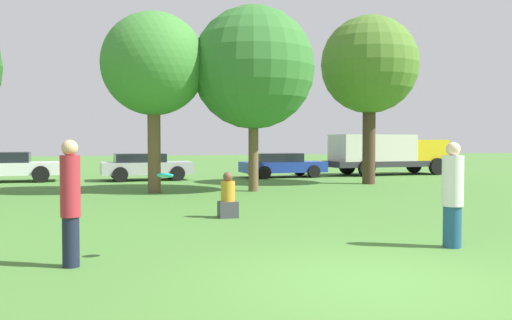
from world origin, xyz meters
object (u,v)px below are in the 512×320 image
person_thrower (70,201)px  parked_car_white (7,166)px  parked_car_silver (145,166)px  delivery_truck_yellow (387,152)px  tree_1 (154,65)px  person_catcher (453,194)px  frisbee (165,175)px  tree_2 (253,68)px  parked_car_blue (281,165)px  bystander_sitting (228,199)px  tree_3 (369,66)px

person_thrower → parked_car_white: (-3.61, 17.78, -0.25)m
parked_car_silver → delivery_truck_yellow: bearing=-0.3°
tree_1 → parked_car_silver: size_ratio=1.51×
parked_car_white → parked_car_silver: (5.90, -0.52, -0.05)m
parked_car_white → parked_car_silver: 5.92m
delivery_truck_yellow → parked_car_white: bearing=177.2°
delivery_truck_yellow → person_catcher: bearing=-118.9°
frisbee → tree_1: bearing=85.9°
parked_car_white → delivery_truck_yellow: delivery_truck_yellow is taller
parked_car_silver → tree_2: bearing=-66.3°
person_catcher → tree_1: size_ratio=0.29×
person_thrower → parked_car_blue: 19.61m
person_catcher → parked_car_white: person_catcher is taller
bystander_sitting → delivery_truck_yellow: (11.58, 13.56, 0.75)m
parked_car_white → delivery_truck_yellow: bearing=-2.8°
bystander_sitting → tree_3: size_ratio=0.16×
bystander_sitting → tree_3: (7.84, 8.25, 4.46)m
person_thrower → frisbee: person_thrower is taller
frisbee → parked_car_blue: size_ratio=0.06×
parked_car_silver → delivery_truck_yellow: (12.58, 0.66, 0.55)m
frisbee → parked_car_silver: 17.16m
bystander_sitting → tree_2: 7.83m
parked_car_white → parked_car_blue: size_ratio=1.06×
tree_1 → tree_3: bearing=9.8°
frisbee → parked_car_blue: frisbee is taller
tree_1 → tree_2: 3.48m
parked_car_blue → parked_car_white: bearing=175.3°
tree_1 → parked_car_blue: bearing=43.6°
tree_1 → delivery_truck_yellow: (12.70, 6.85, -3.22)m
parked_car_silver → delivery_truck_yellow: 12.61m
bystander_sitting → tree_1: tree_1 is taller
tree_3 → delivery_truck_yellow: bearing=54.8°
frisbee → parked_car_silver: size_ratio=0.06×
frisbee → delivery_truck_yellow: delivery_truck_yellow is taller
person_thrower → tree_3: (11.12, 12.61, 3.95)m
person_thrower → frisbee: (1.37, 0.14, 0.34)m
tree_1 → parked_car_white: (-5.77, 6.71, -3.71)m
tree_2 → parked_car_blue: (3.26, 6.77, -3.76)m
frisbee → delivery_truck_yellow: 22.32m
frisbee → parked_car_silver: frisbee is taller
frisbee → parked_car_white: size_ratio=0.06×
parked_car_white → parked_car_silver: parked_car_white is taller
person_catcher → delivery_truck_yellow: 20.09m
parked_car_silver → tree_1: bearing=-94.4°
bystander_sitting → parked_car_white: (-6.89, 13.42, 0.26)m
bystander_sitting → tree_1: bearing=99.5°
person_catcher → parked_car_white: size_ratio=0.41×
parked_car_blue → delivery_truck_yellow: 6.02m
parked_car_silver → frisbee: bearing=-96.3°
tree_2 → bystander_sitting: bearing=-110.3°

